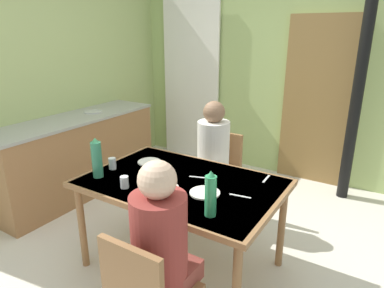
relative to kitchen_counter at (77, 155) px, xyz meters
The scene contains 22 objects.
ground_plane 1.68m from the kitchen_counter, 12.36° to the right, with size 5.74×5.74×0.00m, color beige.
wall_back 2.61m from the kitchen_counter, 49.66° to the left, with size 4.02×0.10×2.71m, color #A8C073.
wall_left 0.99m from the kitchen_counter, 148.08° to the left, with size 0.10×3.31×2.71m, color #A9BC74.
door_wooden 2.90m from the kitchen_counter, 38.79° to the left, with size 0.80×0.05×2.00m, color olive.
stove_pipe_column 3.20m from the kitchen_counter, 29.52° to the left, with size 0.12×0.12×2.71m, color black.
curtain_panel 1.94m from the kitchen_counter, 75.76° to the left, with size 0.90×0.03×2.28m, color white.
kitchen_counter is the anchor object (origin of this frame).
dining_table 1.86m from the kitchen_counter, 15.07° to the right, with size 1.47×0.98×0.75m.
chair_far_diner 1.70m from the kitchen_counter, 12.30° to the left, with size 0.40×0.40×0.87m.
person_near_diner 2.45m from the kitchen_counter, 29.17° to the right, with size 0.30×0.37×0.77m.
person_far_diner 1.71m from the kitchen_counter, ahead, with size 0.30×0.37×0.77m.
water_bottle_green_near 1.48m from the kitchen_counter, 32.26° to the right, with size 0.08×0.08×0.31m.
water_bottle_green_far 2.38m from the kitchen_counter, 19.86° to the right, with size 0.07×0.07×0.29m.
serving_bowl_center 1.97m from the kitchen_counter, 21.42° to the right, with size 0.17×0.17×0.06m, color #F4E1CC.
dinner_plate_near_left 2.13m from the kitchen_counter, 15.51° to the right, with size 0.21×0.21×0.01m, color white.
dinner_plate_near_right 1.41m from the kitchen_counter, 13.19° to the right, with size 0.20×0.20×0.01m, color white.
drinking_glass_by_near_diner 1.73m from the kitchen_counter, 27.78° to the right, with size 0.06×0.06×0.09m, color silver.
drinking_glass_by_far_diner 1.36m from the kitchen_counter, 26.33° to the right, with size 0.06×0.06×0.09m, color silver.
bread_plate_sliced 1.67m from the kitchen_counter, 16.10° to the right, with size 0.19×0.19×0.02m, color #DBB77A.
cutlery_knife_near 2.33m from the kitchen_counter, 11.83° to the right, with size 0.15×0.02×0.00m, color silver.
cutlery_fork_near 1.92m from the kitchen_counter, 10.84° to the right, with size 0.15×0.02×0.00m, color silver.
cutlery_knife_far 2.33m from the kitchen_counter, ahead, with size 0.15×0.02×0.00m, color silver.
Camera 1 is at (1.50, -2.06, 1.82)m, focal length 31.81 mm.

